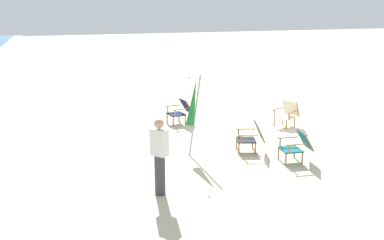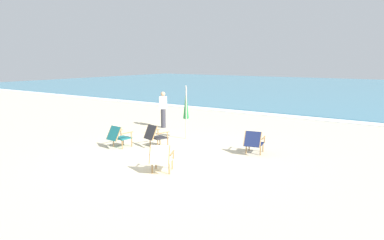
% 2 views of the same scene
% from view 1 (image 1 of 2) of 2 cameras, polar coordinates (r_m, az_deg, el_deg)
% --- Properties ---
extents(ground_plane, '(80.00, 80.00, 0.00)m').
position_cam_1_polar(ground_plane, '(13.34, 8.15, -2.18)').
color(ground_plane, beige).
extents(beach_chair_far_center, '(0.72, 0.86, 0.78)m').
position_cam_1_polar(beach_chair_far_center, '(14.60, -1.44, 1.22)').
color(beach_chair_far_center, '#19234C').
rests_on(beach_chair_far_center, ground).
extents(beach_chair_back_left, '(0.82, 0.87, 0.81)m').
position_cam_1_polar(beach_chair_back_left, '(14.56, 12.05, 0.88)').
color(beach_chair_back_left, beige).
rests_on(beach_chair_back_left, ground).
extents(beach_chair_back_right, '(0.74, 0.84, 0.80)m').
position_cam_1_polar(beach_chair_back_right, '(11.99, 7.64, -2.03)').
color(beach_chair_back_right, '#28282D').
rests_on(beach_chair_back_right, ground).
extents(beach_chair_mid_center, '(0.64, 0.80, 0.78)m').
position_cam_1_polar(beach_chair_mid_center, '(11.48, 13.21, -3.12)').
color(beach_chair_mid_center, '#196066').
rests_on(beach_chair_mid_center, ground).
extents(umbrella_furled_green, '(0.46, 0.54, 2.08)m').
position_cam_1_polar(umbrella_furled_green, '(11.44, 0.14, 2.11)').
color(umbrella_furled_green, '#B7B2A8').
rests_on(umbrella_furled_green, ground).
extents(person_near_chairs, '(0.39, 0.38, 1.63)m').
position_cam_1_polar(person_near_chairs, '(9.21, -4.14, -4.61)').
color(person_near_chairs, '#383842').
rests_on(person_near_chairs, ground).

